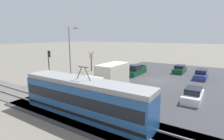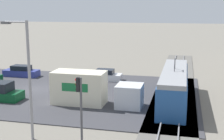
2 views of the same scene
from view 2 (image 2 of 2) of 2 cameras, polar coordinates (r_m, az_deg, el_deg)
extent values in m
plane|color=slate|center=(37.07, -13.65, -3.55)|extent=(320.00, 320.00, 0.00)
cube|color=#38383D|center=(37.06, -13.65, -3.49)|extent=(19.80, 36.43, 0.08)
cube|color=#5B5954|center=(33.19, 11.24, -5.12)|extent=(60.37, 4.40, 0.08)
cube|color=gray|center=(33.18, 10.00, -4.88)|extent=(59.16, 0.10, 0.14)
cube|color=gray|center=(33.14, 12.49, -5.00)|extent=(59.16, 0.10, 0.14)
cube|color=#235193|center=(31.62, 11.25, -3.23)|extent=(12.77, 2.52, 2.82)
cube|color=black|center=(31.54, 11.27, -2.64)|extent=(12.39, 2.55, 0.94)
cube|color=black|center=(31.85, 11.19, -4.74)|extent=(12.64, 2.56, 0.27)
cube|color=gray|center=(31.26, 11.36, -0.37)|extent=(12.77, 2.32, 0.40)
cylinder|color=#2D2D33|center=(31.56, 11.45, 1.13)|extent=(0.66, 0.07, 1.15)
cylinder|color=#2D2D33|center=(30.67, 11.38, 0.84)|extent=(0.66, 0.07, 1.15)
cube|color=#2D2D33|center=(31.02, 11.46, 1.98)|extent=(1.10, 0.08, 0.06)
cube|color=silver|center=(29.50, 3.21, -4.74)|extent=(2.53, 2.41, 2.16)
cube|color=beige|center=(30.59, -6.01, -3.21)|extent=(2.53, 5.13, 3.18)
cube|color=#196B38|center=(29.35, -6.84, -3.21)|extent=(0.02, 2.57, 0.80)
cube|color=black|center=(33.62, -19.58, -2.89)|extent=(1.89, 1.94, 0.95)
cube|color=silver|center=(40.47, -1.30, -1.26)|extent=(1.80, 4.30, 0.82)
cube|color=black|center=(40.32, -1.30, -0.27)|extent=(1.55, 2.24, 0.60)
cube|color=navy|center=(44.45, -16.22, -0.53)|extent=(1.84, 4.77, 0.87)
cube|color=black|center=(44.31, -16.27, 0.42)|extent=(1.58, 2.48, 0.63)
cylinder|color=#47474C|center=(21.00, -5.64, -7.88)|extent=(0.16, 0.16, 4.87)
cube|color=black|center=(20.50, -6.22, -2.66)|extent=(0.28, 0.22, 0.95)
sphere|color=red|center=(20.46, -6.55, -1.77)|extent=(0.18, 0.18, 0.18)
sphere|color=#3C2C06|center=(20.54, -6.53, -2.64)|extent=(0.18, 0.18, 0.18)
sphere|color=black|center=(20.62, -6.51, -3.50)|extent=(0.18, 0.18, 0.18)
cylinder|color=gray|center=(22.42, -14.80, -2.14)|extent=(0.20, 0.20, 8.50)
cylinder|color=gray|center=(22.25, -17.18, 8.39)|extent=(0.12, 1.60, 0.12)
cube|color=#515156|center=(22.64, -18.83, 8.19)|extent=(0.36, 0.60, 0.18)
camera|label=1|loc=(41.85, 27.41, 6.87)|focal=28.00mm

